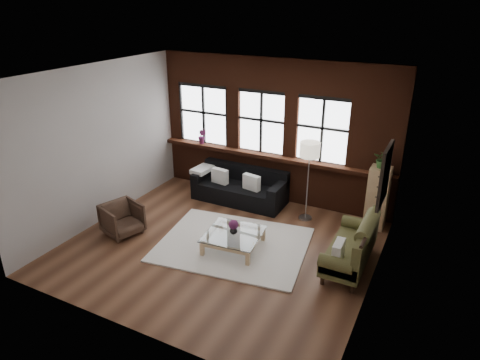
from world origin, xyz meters
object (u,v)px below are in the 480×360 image
at_px(armchair, 122,219).
at_px(drawer_chest, 377,198).
at_px(vintage_settee, 350,244).
at_px(vase, 234,230).
at_px(dark_sofa, 239,186).
at_px(coffee_table, 234,241).
at_px(floor_lamp, 308,178).

relative_size(armchair, drawer_chest, 0.54).
bearing_deg(drawer_chest, vintage_settee, -94.36).
height_order(armchair, vase, armchair).
distance_m(vintage_settee, vase, 2.09).
relative_size(dark_sofa, armchair, 3.04).
relative_size(vase, drawer_chest, 0.12).
bearing_deg(vase, drawer_chest, 43.60).
relative_size(dark_sofa, coffee_table, 2.12).
relative_size(vintage_settee, drawer_chest, 1.29).
xyz_separation_m(dark_sofa, vase, (0.84, -1.87, 0.02)).
bearing_deg(floor_lamp, armchair, -143.62).
bearing_deg(coffee_table, dark_sofa, 114.02).
height_order(armchair, drawer_chest, drawer_chest).
distance_m(vintage_settee, floor_lamp, 1.87).
xyz_separation_m(vintage_settee, armchair, (-4.27, -0.91, -0.13)).
bearing_deg(coffee_table, vintage_settee, 11.70).
bearing_deg(floor_lamp, drawer_chest, 13.11).
xyz_separation_m(dark_sofa, vintage_settee, (2.88, -1.45, 0.06)).
bearing_deg(armchair, vase, -59.41).
bearing_deg(drawer_chest, armchair, -149.86).
xyz_separation_m(armchair, coffee_table, (2.22, 0.49, -0.16)).
xyz_separation_m(vintage_settee, drawer_chest, (0.13, 1.64, 0.20)).
bearing_deg(dark_sofa, armchair, -120.49).
xyz_separation_m(drawer_chest, floor_lamp, (-1.36, -0.32, 0.28)).
distance_m(dark_sofa, drawer_chest, 3.02).
height_order(dark_sofa, armchair, dark_sofa).
distance_m(dark_sofa, vintage_settee, 3.22).
xyz_separation_m(armchair, drawer_chest, (4.39, 2.55, 0.33)).
bearing_deg(dark_sofa, drawer_chest, 3.61).
height_order(coffee_table, vase, vase).
relative_size(vintage_settee, floor_lamp, 0.90).
relative_size(vase, floor_lamp, 0.08).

